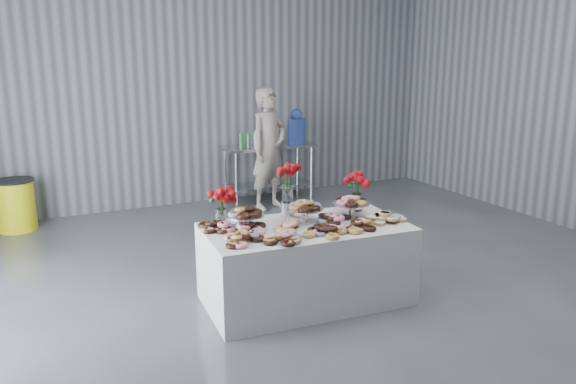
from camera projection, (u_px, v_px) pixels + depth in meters
name	position (u px, v px, depth m)	size (l,w,h in m)	color
ground	(358.00, 311.00, 5.19)	(9.00, 9.00, 0.00)	#3C3F45
room_walls	(334.00, 13.00, 4.50)	(8.04, 9.04, 4.02)	gray
display_table	(306.00, 264.00, 5.34)	(1.90, 1.00, 0.75)	silver
prep_table	(268.00, 162.00, 9.01)	(1.50, 0.60, 0.90)	silver
donut_mounds	(309.00, 223.00, 5.20)	(1.80, 0.80, 0.09)	#BA9544
cake_stand_left	(245.00, 214.00, 5.16)	(0.36, 0.36, 0.17)	silver
cake_stand_mid	(305.00, 207.00, 5.37)	(0.36, 0.36, 0.17)	silver
cake_stand_right	(351.00, 202.00, 5.55)	(0.36, 0.36, 0.17)	silver
danish_pile	(384.00, 216.00, 5.38)	(0.48, 0.48, 0.11)	white
bouquet_left	(221.00, 197.00, 5.14)	(0.26, 0.26, 0.42)	white
bouquet_right	(358.00, 182.00, 5.70)	(0.26, 0.26, 0.42)	white
bouquet_center	(288.00, 179.00, 5.46)	(0.26, 0.26, 0.57)	silver
water_jug	(296.00, 128.00, 9.10)	(0.28, 0.28, 0.55)	blue
drink_bottles	(252.00, 139.00, 8.69)	(0.54, 0.08, 0.27)	#268C33
person	(269.00, 149.00, 8.47)	(0.67, 0.44, 1.84)	#CC8C93
trash_barrel	(15.00, 205.00, 7.51)	(0.54, 0.54, 0.69)	#FFF415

